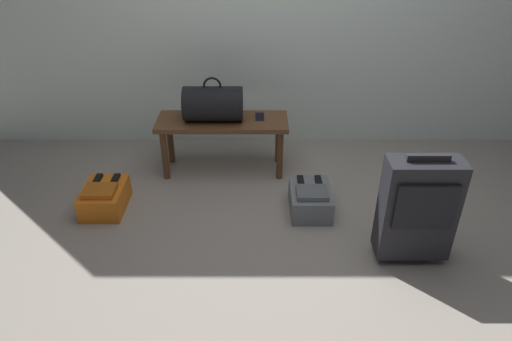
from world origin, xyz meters
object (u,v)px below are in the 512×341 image
object	(u,v)px
duffel_bag_black	(214,104)
backpack_orange	(105,197)
backpack_grey	(311,199)
bench	(223,128)
suitcase_upright_charcoal	(418,208)
cell_phone	(260,117)

from	to	relation	value
duffel_bag_black	backpack_orange	distance (m)	1.03
backpack_grey	duffel_bag_black	bearing A→B (deg)	141.01
bench	duffel_bag_black	world-z (taller)	duffel_bag_black
suitcase_upright_charcoal	backpack_grey	size ratio (longest dim) A/B	1.89
suitcase_upright_charcoal	bench	bearing A→B (deg)	138.24
bench	cell_phone	size ratio (longest dim) A/B	6.94
bench	backpack_grey	world-z (taller)	bench
cell_phone	backpack_grey	bearing A→B (deg)	-60.38
duffel_bag_black	backpack_orange	world-z (taller)	duffel_bag_black
duffel_bag_black	backpack_grey	size ratio (longest dim) A/B	1.16
suitcase_upright_charcoal	backpack_orange	xyz separation A→B (m)	(-1.99, 0.52, -0.28)
suitcase_upright_charcoal	backpack_orange	distance (m)	2.07
cell_phone	backpack_orange	world-z (taller)	cell_phone
duffel_bag_black	cell_phone	size ratio (longest dim) A/B	3.06
duffel_bag_black	backpack_orange	xyz separation A→B (m)	(-0.74, -0.54, -0.48)
cell_phone	backpack_grey	distance (m)	0.79
duffel_bag_black	cell_phone	world-z (taller)	duffel_bag_black
cell_phone	backpack_orange	distance (m)	1.29
cell_phone	suitcase_upright_charcoal	bearing A→B (deg)	-50.91
bench	suitcase_upright_charcoal	bearing A→B (deg)	-41.76
bench	backpack_orange	xyz separation A→B (m)	(-0.80, -0.54, -0.28)
duffel_bag_black	backpack_grey	xyz separation A→B (m)	(0.70, -0.57, -0.48)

